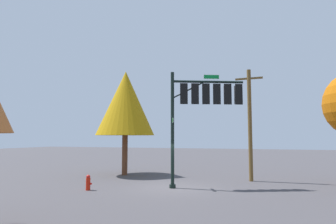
% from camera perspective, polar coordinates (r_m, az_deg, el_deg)
% --- Properties ---
extents(ground_plane, '(120.00, 120.00, 0.00)m').
position_cam_1_polar(ground_plane, '(17.23, 0.89, -14.51)').
color(ground_plane, '#444145').
extents(signal_pole_assembly, '(4.10, 2.31, 6.67)m').
position_cam_1_polar(signal_pole_assembly, '(17.41, 6.86, 2.17)').
color(signal_pole_assembly, black).
rests_on(signal_pole_assembly, ground_plane).
extents(utility_pole, '(1.80, 0.26, 7.43)m').
position_cam_1_polar(utility_pole, '(20.36, 15.58, -1.94)').
color(utility_pole, brown).
rests_on(utility_pole, ground_plane).
extents(fire_hydrant, '(0.33, 0.24, 0.83)m').
position_cam_1_polar(fire_hydrant, '(17.03, -15.20, -13.05)').
color(fire_hydrant, red).
rests_on(fire_hydrant, ground_plane).
extents(tree_near, '(4.51, 4.51, 8.05)m').
position_cam_1_polar(tree_near, '(23.23, -8.25, 1.68)').
color(tree_near, brown).
rests_on(tree_near, ground_plane).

